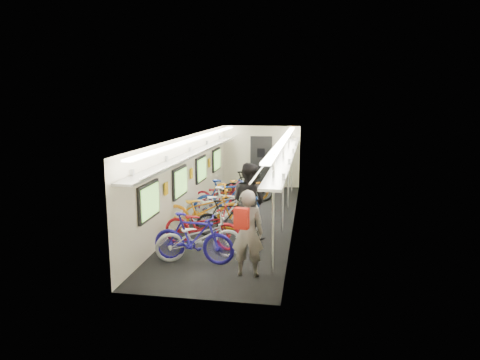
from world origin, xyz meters
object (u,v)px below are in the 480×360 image
(bicycle_0, at_px, (199,238))
(passenger_mid, at_px, (249,201))
(backpack, at_px, (242,218))
(passenger_near, at_px, (247,233))
(bicycle_1, at_px, (193,238))

(bicycle_0, xyz_separation_m, passenger_mid, (0.83, 1.62, 0.46))
(passenger_mid, distance_m, backpack, 2.80)
(passenger_near, height_order, backpack, passenger_near)
(passenger_near, distance_m, backpack, 0.64)
(bicycle_0, bearing_deg, passenger_near, -141.80)
(passenger_mid, bearing_deg, backpack, 124.69)
(passenger_mid, height_order, backpack, passenger_mid)
(passenger_mid, bearing_deg, bicycle_1, 92.64)
(bicycle_0, xyz_separation_m, passenger_near, (1.14, -0.66, 0.37))
(bicycle_1, relative_size, passenger_near, 1.04)
(bicycle_0, height_order, bicycle_1, bicycle_1)
(bicycle_0, distance_m, passenger_near, 1.37)
(bicycle_1, relative_size, backpack, 4.68)
(bicycle_0, bearing_deg, bicycle_1, 138.99)
(passenger_near, xyz_separation_m, passenger_mid, (-0.31, 2.29, 0.09))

